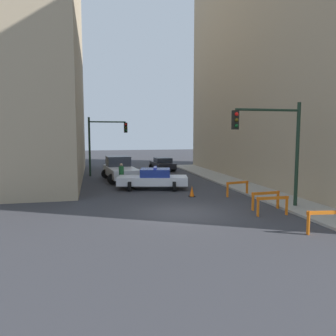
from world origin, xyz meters
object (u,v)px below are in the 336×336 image
object	(u,v)px
police_car	(153,179)
traffic_cone	(192,191)
pedestrian_crossing	(121,174)
barrier_mid	(273,203)
barrier_corner	(237,186)
parked_car_near	(162,164)
barrier_front	(327,218)
traffic_light_near	(277,139)
traffic_light_far	(102,138)
white_truck	(120,169)
barrier_back	(266,197)

from	to	relation	value
police_car	traffic_cone	xyz separation A→B (m)	(1.78, -3.15, -0.41)
pedestrian_crossing	barrier_mid	xyz separation A→B (m)	(6.04, -10.15, -0.24)
barrier_corner	traffic_cone	xyz separation A→B (m)	(-2.73, 0.46, -0.30)
parked_car_near	barrier_front	distance (m)	22.49
traffic_light_near	police_car	xyz separation A→B (m)	(-4.90, 7.15, -2.81)
traffic_light_far	police_car	world-z (taller)	traffic_light_far
traffic_cone	parked_car_near	bearing A→B (deg)	85.06
traffic_light_far	pedestrian_crossing	bearing A→B (deg)	-79.58
police_car	white_truck	bearing A→B (deg)	33.94
barrier_mid	barrier_back	bearing A→B (deg)	74.63
parked_car_near	barrier_mid	world-z (taller)	parked_car_near
barrier_corner	white_truck	bearing A→B (deg)	127.34
police_car	barrier_corner	xyz separation A→B (m)	(4.52, -3.61, -0.11)
barrier_corner	traffic_light_far	bearing A→B (deg)	123.46
traffic_light_far	barrier_back	world-z (taller)	traffic_light_far
traffic_light_near	traffic_light_far	size ratio (longest dim) A/B	1.00
barrier_corner	barrier_mid	bearing A→B (deg)	-95.60
pedestrian_crossing	barrier_mid	world-z (taller)	pedestrian_crossing
traffic_cone	traffic_light_near	bearing A→B (deg)	-52.05
barrier_mid	barrier_corner	world-z (taller)	same
barrier_front	traffic_cone	bearing A→B (deg)	108.75
traffic_light_far	parked_car_near	bearing A→B (deg)	27.12
white_truck	barrier_corner	xyz separation A→B (m)	(6.36, -8.34, -0.29)
police_car	barrier_corner	bearing A→B (deg)	-116.01
barrier_corner	traffic_cone	distance (m)	2.79
barrier_back	traffic_cone	world-z (taller)	barrier_back
traffic_light_near	parked_car_near	distance (m)	18.58
traffic_light_far	pedestrian_crossing	xyz separation A→B (m)	(1.14, -6.18, -2.54)
pedestrian_crossing	white_truck	bearing A→B (deg)	35.98
white_truck	barrier_mid	world-z (taller)	white_truck
traffic_light_near	traffic_cone	size ratio (longest dim) A/B	7.93
parked_car_near	barrier_front	xyz separation A→B (m)	(1.54, -22.44, -0.06)
barrier_front	parked_car_near	bearing A→B (deg)	93.93
police_car	barrier_corner	world-z (taller)	police_car
pedestrian_crossing	barrier_back	size ratio (longest dim) A/B	1.04
police_car	white_truck	distance (m)	5.08
parked_car_near	barrier_back	distance (m)	18.32
police_car	traffic_cone	world-z (taller)	police_car
traffic_light_far	barrier_mid	world-z (taller)	traffic_light_far
traffic_light_far	parked_car_near	distance (m)	7.42
pedestrian_crossing	police_car	bearing A→B (deg)	-92.89
barrier_mid	pedestrian_crossing	bearing A→B (deg)	120.78
barrier_front	pedestrian_crossing	bearing A→B (deg)	116.56
traffic_light_near	barrier_mid	xyz separation A→B (m)	(-0.85, -1.22, -2.91)
barrier_front	barrier_back	xyz separation A→B (m)	(-0.18, 4.16, 0.00)
police_car	pedestrian_crossing	world-z (taller)	pedestrian_crossing
pedestrian_crossing	traffic_cone	xyz separation A→B (m)	(3.78, -4.93, -0.54)
parked_car_near	police_car	bearing A→B (deg)	-107.27
pedestrian_crossing	traffic_light_far	bearing A→B (deg)	49.27
police_car	traffic_cone	distance (m)	3.64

